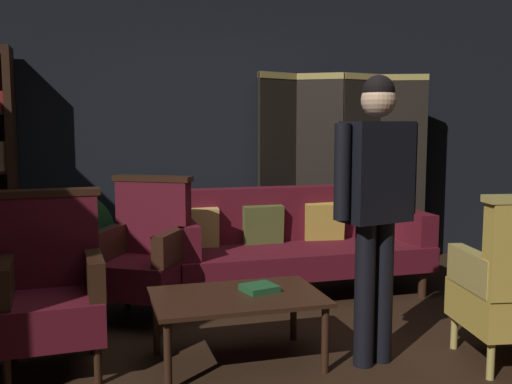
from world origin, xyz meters
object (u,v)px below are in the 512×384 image
at_px(velvet_couch, 297,239).
at_px(coffee_table, 237,302).
at_px(potted_plant, 80,238).
at_px(folding_screen, 341,168).
at_px(standing_figure, 376,193).
at_px(armchair_wing_left, 51,287).
at_px(armchair_wing_right, 145,253).
at_px(book_green_cloth, 259,288).

relative_size(velvet_couch, coffee_table, 2.12).
bearing_deg(potted_plant, folding_screen, 7.84).
bearing_deg(folding_screen, standing_figure, -109.09).
distance_m(armchair_wing_left, standing_figure, 1.95).
height_order(armchair_wing_left, potted_plant, armchair_wing_left).
bearing_deg(standing_figure, coffee_table, 164.33).
xyz_separation_m(armchair_wing_right, potted_plant, (-0.45, 0.71, 0.00)).
bearing_deg(folding_screen, potted_plant, -172.16).
distance_m(armchair_wing_right, standing_figure, 1.78).
relative_size(armchair_wing_left, armchair_wing_right, 1.00).
bearing_deg(coffee_table, potted_plant, 118.48).
height_order(folding_screen, armchair_wing_right, folding_screen).
bearing_deg(coffee_table, armchair_wing_left, 168.60).
bearing_deg(armchair_wing_right, potted_plant, 122.74).
bearing_deg(coffee_table, standing_figure, -15.67).
bearing_deg(book_green_cloth, coffee_table, -165.94).
xyz_separation_m(folding_screen, coffee_table, (-1.55, -2.01, -0.61)).
bearing_deg(potted_plant, book_green_cloth, -57.19).
xyz_separation_m(armchair_wing_left, potted_plant, (0.15, 1.46, 0.00)).
bearing_deg(book_green_cloth, armchair_wing_left, 171.67).
bearing_deg(velvet_couch, standing_figure, -92.65).
relative_size(armchair_wing_left, book_green_cloth, 5.38).
distance_m(velvet_couch, standing_figure, 1.62).
xyz_separation_m(coffee_table, standing_figure, (0.78, -0.22, 0.65)).
xyz_separation_m(folding_screen, armchair_wing_right, (-2.00, -1.04, -0.50)).
bearing_deg(folding_screen, armchair_wing_right, -152.39).
height_order(folding_screen, standing_figure, folding_screen).
bearing_deg(armchair_wing_left, standing_figure, -13.23).
bearing_deg(book_green_cloth, folding_screen, 54.58).
relative_size(velvet_couch, book_green_cloth, 10.97).
relative_size(coffee_table, potted_plant, 1.17).
xyz_separation_m(folding_screen, velvet_couch, (-0.70, -0.71, -0.53)).
xyz_separation_m(armchair_wing_left, armchair_wing_right, (0.60, 0.75, 0.00)).
distance_m(coffee_table, standing_figure, 1.04).
xyz_separation_m(folding_screen, potted_plant, (-2.45, -0.34, -0.49)).
bearing_deg(standing_figure, armchair_wing_left, 166.77).
bearing_deg(standing_figure, book_green_cloth, 158.01).
height_order(armchair_wing_right, standing_figure, standing_figure).
bearing_deg(coffee_table, folding_screen, 52.36).
xyz_separation_m(standing_figure, potted_plant, (-1.68, 1.89, -0.53)).
distance_m(folding_screen, standing_figure, 2.35).
xyz_separation_m(velvet_couch, potted_plant, (-1.75, 0.37, 0.04)).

